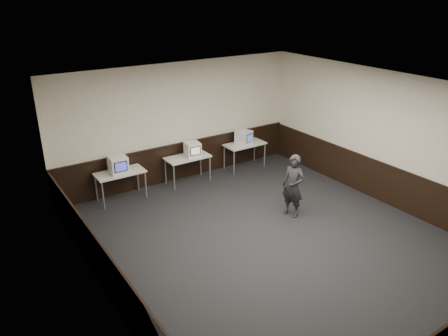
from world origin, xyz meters
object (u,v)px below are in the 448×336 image
object	(u,v)px
desk_center	(188,159)
person	(293,186)
emac_left	(118,165)
desk_right	(245,146)
emac_center	(193,149)
emac_right	(244,137)
desk_left	(120,175)

from	to	relation	value
desk_center	person	world-z (taller)	person
desk_center	emac_left	bearing A→B (deg)	-179.35
desk_right	emac_left	xyz separation A→B (m)	(-3.83, -0.02, 0.28)
emac_center	emac_right	xyz separation A→B (m)	(1.73, 0.05, 0.00)
emac_right	person	xyz separation A→B (m)	(-0.75, -2.97, -0.20)
emac_right	person	world-z (taller)	person
desk_left	emac_center	bearing A→B (deg)	-0.99
person	desk_right	bearing A→B (deg)	148.38
emac_center	desk_left	bearing A→B (deg)	-173.07
emac_left	emac_right	distance (m)	3.80
desk_left	desk_right	distance (m)	3.80
person	desk_center	bearing A→B (deg)	-176.07
emac_left	emac_right	world-z (taller)	emac_left
desk_left	desk_right	xyz separation A→B (m)	(3.80, 0.00, 0.00)
desk_right	person	bearing A→B (deg)	-104.76
person	emac_right	bearing A→B (deg)	148.97
emac_right	emac_left	bearing A→B (deg)	162.16
emac_left	emac_center	xyz separation A→B (m)	(2.07, -0.01, -0.02)
emac_left	desk_center	bearing A→B (deg)	3.85
emac_center	desk_right	bearing A→B (deg)	9.08
desk_right	emac_right	xyz separation A→B (m)	(-0.03, 0.01, 0.27)
desk_left	emac_left	distance (m)	0.29
emac_center	person	distance (m)	3.08
emac_left	person	size ratio (longest dim) A/B	0.32
person	desk_left	bearing A→B (deg)	-151.22
desk_right	person	distance (m)	3.06
desk_left	emac_right	world-z (taller)	emac_right
desk_left	desk_center	bearing A→B (deg)	0.00
desk_center	desk_right	xyz separation A→B (m)	(1.90, 0.00, 0.00)
desk_center	emac_left	size ratio (longest dim) A/B	2.51
desk_right	person	world-z (taller)	person
desk_left	emac_right	bearing A→B (deg)	0.17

